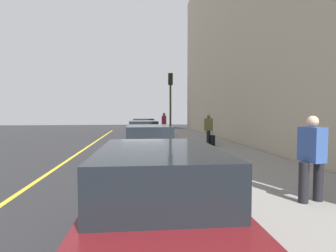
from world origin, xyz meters
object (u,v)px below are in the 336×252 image
Objects in this scene: parked_car_silver at (149,145)px; rolling_suitcase at (212,140)px; pedestrian_olive_coat at (209,129)px; pedestrian_blue_coat at (312,156)px; traffic_light_pole at (170,96)px; parked_car_green at (143,133)px; parked_car_white at (144,128)px; pedestrian_burgundy_coat at (164,124)px; parked_car_maroon at (158,198)px.

parked_car_silver is 5.86m from rolling_suitcase.
parked_car_silver is at bearing 143.75° from pedestrian_olive_coat.
traffic_light_pole is (11.12, 1.61, 1.91)m from pedestrian_blue_coat.
parked_car_green and parked_car_white have the same top height.
pedestrian_burgundy_coat is 1.05× the size of pedestrian_olive_coat.
traffic_light_pole reaches higher than parked_car_silver.
rolling_suitcase is (-0.36, -0.13, -0.63)m from pedestrian_olive_coat.
parked_car_green is 2.60× the size of pedestrian_blue_coat.
parked_car_green is (12.07, 0.04, -0.00)m from parked_car_maroon.
pedestrian_olive_coat is (9.82, -0.43, -0.03)m from pedestrian_blue_coat.
pedestrian_blue_coat is (-15.56, -1.59, -0.02)m from pedestrian_burgundy_coat.
parked_car_maroon is 16.94m from pedestrian_burgundy_coat.
rolling_suitcase is (4.52, -3.71, -0.31)m from parked_car_silver.
parked_car_green is at bearing 16.98° from pedestrian_blue_coat.
parked_car_white is 2.49× the size of pedestrian_blue_coat.
pedestrian_burgundy_coat reaches higher than pedestrian_olive_coat.
parked_car_maroon is 17.77m from parked_car_white.
traffic_light_pole is at bearing -7.51° from parked_car_maroon.
parked_car_silver is 4.48× the size of rolling_suitcase.
parked_car_green is 3.85m from pedestrian_olive_coat.
pedestrian_burgundy_coat is at bearing -0.34° from traffic_light_pole.
pedestrian_blue_coat is (1.29, -3.25, 0.34)m from parked_car_maroon.
traffic_light_pole reaches higher than pedestrian_blue_coat.
parked_car_maroon is at bearing 172.49° from traffic_light_pole.
rolling_suitcase is (-1.65, -2.17, -2.57)m from traffic_light_pole.
parked_car_maroon is 1.08× the size of parked_car_white.
traffic_light_pole is (0.34, -1.68, 2.25)m from parked_car_green.
parked_car_silver is 2.36× the size of pedestrian_blue_coat.
pedestrian_olive_coat is (-6.65, -3.56, 0.32)m from parked_car_white.
parked_car_white is 6.01m from traffic_light_pole.
pedestrian_olive_coat is (11.12, -3.68, 0.31)m from parked_car_maroon.
parked_car_maroon and parked_car_white have the same top height.
parked_car_white is (5.69, -0.16, -0.00)m from parked_car_green.
parked_car_silver is 1.00× the size of traffic_light_pole.
pedestrian_burgundy_coat is (10.63, -1.57, 0.37)m from parked_car_silver.
parked_car_silver is 5.84m from parked_car_green.
parked_car_green is 11.27m from pedestrian_blue_coat.
traffic_light_pole is at bearing 8.26° from pedestrian_blue_coat.
parked_car_silver and parked_car_white have the same top height.
parked_car_green is at bearing 160.41° from pedestrian_burgundy_coat.
rolling_suitcase is at bearing -108.84° from parked_car_green.
pedestrian_burgundy_coat is at bearing 5.82° from pedestrian_blue_coat.
parked_car_white is 2.43× the size of pedestrian_burgundy_coat.
parked_car_silver is 0.91× the size of parked_car_green.
parked_car_white is 1.82m from pedestrian_burgundy_coat.
rolling_suitcase is at bearing -39.38° from parked_car_silver.
pedestrian_blue_coat is at bearing 176.61° from rolling_suitcase.
parked_car_white is 4.72× the size of rolling_suitcase.
pedestrian_blue_coat is at bearing -163.02° from parked_car_green.
pedestrian_burgundy_coat is 6.50m from rolling_suitcase.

